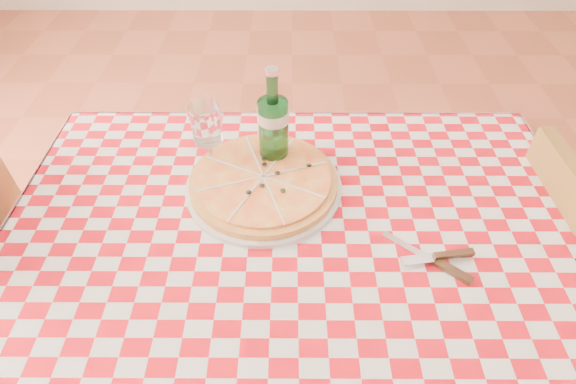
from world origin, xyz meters
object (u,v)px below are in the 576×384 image
object	(u,v)px
pizza_plate	(264,181)
water_bottle	(273,120)
chair_near	(558,277)
dining_table	(296,258)
wine_glass	(208,139)

from	to	relation	value
pizza_plate	water_bottle	distance (m)	0.14
chair_near	pizza_plate	distance (m)	0.85
dining_table	chair_near	size ratio (longest dim) A/B	1.41
wine_glass	chair_near	bearing A→B (deg)	-8.80
pizza_plate	wine_glass	xyz separation A→B (m)	(-0.13, 0.08, 0.07)
chair_near	pizza_plate	size ratio (longest dim) A/B	2.29
chair_near	wine_glass	world-z (taller)	wine_glass
dining_table	wine_glass	size ratio (longest dim) A/B	6.66
dining_table	pizza_plate	world-z (taller)	pizza_plate
dining_table	chair_near	world-z (taller)	chair_near
chair_near	wine_glass	distance (m)	1.00
chair_near	dining_table	bearing A→B (deg)	-176.04
dining_table	water_bottle	world-z (taller)	water_bottle
wine_glass	pizza_plate	bearing A→B (deg)	-30.04
chair_near	water_bottle	bearing A→B (deg)	167.08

